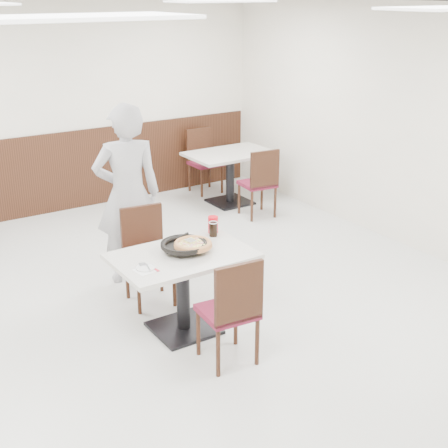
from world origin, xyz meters
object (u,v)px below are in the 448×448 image
chair_near (227,309)px  cola_glass (213,229)px  main_table (183,293)px  pizza (193,245)px  diner_person (128,195)px  bg_chair_right_near (257,182)px  bg_table_right (230,178)px  red_cup (213,225)px  side_plate (145,268)px  bg_chair_right_far (205,162)px  pizza_pan (184,247)px  chair_far (149,258)px

chair_near → cola_glass: 0.98m
main_table → pizza: bearing=-2.2°
pizza → diner_person: size_ratio=0.18×
main_table → bg_chair_right_near: bg_chair_right_near is taller
cola_glass → bg_chair_right_near: (1.90, 1.92, -0.34)m
main_table → bg_chair_right_near: size_ratio=1.26×
main_table → bg_table_right: bearing=49.8°
bg_chair_right_near → red_cup: bearing=-129.0°
bg_table_right → bg_chair_right_near: bearing=-88.9°
pizza → side_plate: (-0.52, -0.10, -0.05)m
chair_near → red_cup: (0.44, 0.91, 0.35)m
bg_table_right → main_table: bearing=-130.2°
cola_glass → bg_chair_right_far: 3.72m
pizza_pan → bg_table_right: bearing=49.9°
red_cup → bg_table_right: bearing=53.5°
side_plate → bg_table_right: bearing=46.3°
chair_far → side_plate: chair_far is taller
red_cup → bg_chair_right_near: (1.86, 1.84, -0.35)m
cola_glass → red_cup: red_cup is taller
pizza → bg_chair_right_near: 3.12m
bg_table_right → bg_chair_right_near: (0.01, -0.65, 0.10)m
main_table → side_plate: bearing=-165.6°
bg_chair_right_far → main_table: bearing=55.4°
side_plate → cola_glass: size_ratio=1.23×
chair_far → side_plate: size_ratio=5.96×
pizza_pan → side_plate: size_ratio=2.36×
chair_far → pizza: bearing=107.1°
red_cup → bg_table_right: 3.13m
chair_far → bg_chair_right_near: size_ratio=1.00×
pizza_pan → bg_chair_right_near: bearing=42.1°
chair_far → diner_person: (0.07, 0.59, 0.47)m
pizza_pan → bg_chair_right_far: 4.09m
chair_far → cola_glass: (0.46, -0.43, 0.34)m
pizza_pan → pizza: (0.07, -0.04, 0.02)m
chair_near → bg_chair_right_far: 4.62m
bg_table_right → side_plate: bearing=-133.7°
chair_far → bg_chair_right_far: size_ratio=1.00×
side_plate → bg_chair_right_near: 3.56m
cola_glass → bg_chair_right_far: size_ratio=0.14×
pizza_pan → side_plate: 0.47m
pizza → cola_glass: 0.41m
pizza_pan → bg_chair_right_near: 3.14m
side_plate → pizza_pan: bearing=17.5°
main_table → diner_person: diner_person is taller
pizza_pan → cola_glass: size_ratio=2.89×
diner_person → bg_table_right: bearing=-130.8°
chair_far → bg_table_right: 3.17m
cola_glass → pizza_pan: bearing=-156.9°
pizza → side_plate: bearing=-169.0°
side_plate → pizza: bearing=11.0°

